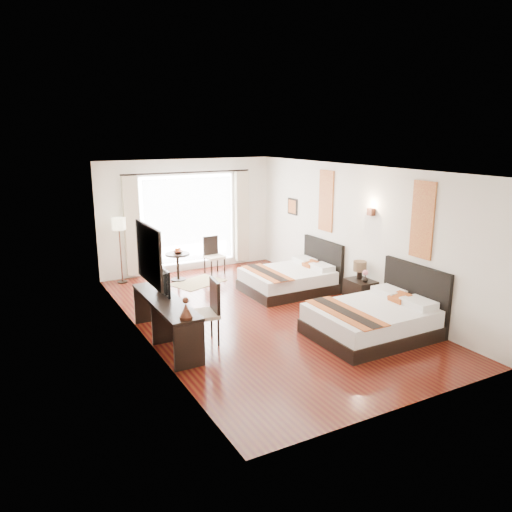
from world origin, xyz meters
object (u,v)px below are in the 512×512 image
bed_near (375,319)px  console_desk (166,321)px  bed_far (291,279)px  desk_chair (204,324)px  vase (365,282)px  table_lamp (360,268)px  floor_lamp (119,228)px  window_chair (214,263)px  side_table (178,267)px  fruit_bowl (178,252)px  television (158,280)px  nightstand (360,293)px

bed_near → console_desk: (-3.27, 1.42, 0.08)m
bed_far → desk_chair: 3.25m
bed_far → vase: size_ratio=13.78×
table_lamp → floor_lamp: 5.47m
table_lamp → window_chair: (-1.65, 3.52, -0.50)m
side_table → fruit_bowl: size_ratio=2.87×
television → window_chair: 3.95m
bed_far → desk_chair: (-2.78, -1.69, 0.05)m
nightstand → side_table: 4.36m
desk_chair → side_table: (0.86, 3.65, 0.00)m
floor_lamp → side_table: (1.22, -0.45, -0.96)m
bed_near → bed_far: bed_near is taller
nightstand → table_lamp: size_ratio=1.38×
television → fruit_bowl: television is taller
desk_chair → table_lamp: bearing=-168.2°
bed_far → console_desk: (-3.34, -1.38, 0.10)m
bed_far → table_lamp: size_ratio=4.54×
bed_near → fruit_bowl: 5.13m
desk_chair → side_table: size_ratio=1.62×
table_lamp → side_table: (-2.63, 3.41, -0.46)m
console_desk → bed_far: bearing=22.5°
television → console_desk: bearing=-179.7°
window_chair → floor_lamp: bearing=-103.2°
television → fruit_bowl: 3.29m
table_lamp → window_chair: window_chair is taller
bed_far → side_table: bearing=134.4°
table_lamp → console_desk: table_lamp is taller
bed_near → vase: size_ratio=14.78×
console_desk → table_lamp: bearing=-0.8°
nightstand → vase: vase is taller
floor_lamp → window_chair: size_ratio=1.66×
bed_far → floor_lamp: bearing=142.5°
bed_near → window_chair: bed_near is taller
bed_near → fruit_bowl: bearing=111.1°
nightstand → side_table: bearing=126.7°
desk_chair → nightstand: bearing=-169.6°
nightstand → television: size_ratio=0.72×
bed_near → window_chair: 4.96m
table_lamp → side_table: bearing=127.7°
bed_far → fruit_bowl: bed_far is taller
table_lamp → desk_chair: desk_chair is taller
bed_near → fruit_bowl: bed_near is taller
side_table → table_lamp: bearing=-52.3°
bed_near → nightstand: size_ratio=3.54×
bed_far → desk_chair: bearing=-148.8°
desk_chair → floor_lamp: floor_lamp is taller
table_lamp → vase: 0.33m
nightstand → fruit_bowl: fruit_bowl is taller
table_lamp → desk_chair: size_ratio=0.39×
nightstand → floor_lamp: bearing=134.1°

